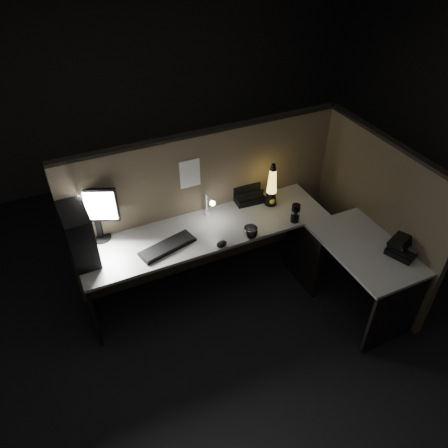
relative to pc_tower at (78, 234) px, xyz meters
name	(u,v)px	position (x,y,z in m)	size (l,w,h in m)	color
floor	(249,324)	(1.22, -0.72, -0.97)	(6.00, 6.00, 0.00)	black
room_shell	(257,173)	(1.22, -0.72, 0.65)	(6.00, 6.00, 6.00)	silver
partition_back	(207,204)	(1.22, 0.21, -0.22)	(2.66, 0.06, 1.50)	brown
partition_right	(374,216)	(2.55, -0.62, -0.22)	(0.06, 1.66, 1.50)	brown
desk	(256,255)	(1.40, -0.46, -0.39)	(2.60, 1.60, 0.73)	#B4B2AA
pc_tower	(78,234)	(0.00, 0.00, 0.00)	(0.20, 0.45, 0.47)	black
monitor	(95,209)	(0.18, 0.17, 0.07)	(0.38, 0.19, 0.51)	black
keyboard	(167,247)	(0.67, -0.20, -0.22)	(0.50, 0.17, 0.02)	black
mouse	(222,244)	(1.10, -0.38, -0.22)	(0.10, 0.07, 0.04)	black
clip_lamp	(210,206)	(1.16, 0.02, -0.09)	(0.05, 0.19, 0.24)	silver
organizer	(247,194)	(1.63, 0.17, -0.19)	(0.30, 0.27, 0.22)	black
lava_lamp	(272,188)	(1.79, -0.01, -0.05)	(0.12, 0.12, 0.44)	black
travel_mug	(295,213)	(1.86, -0.34, -0.15)	(0.08, 0.08, 0.18)	black
steel_mug	(251,232)	(1.38, -0.38, -0.18)	(0.13, 0.13, 0.10)	#B2B1B9
figurine	(272,201)	(1.79, -0.04, -0.18)	(0.06, 0.06, 0.06)	yellow
pinned_paper	(190,174)	(1.05, 0.18, 0.19)	(0.19, 0.00, 0.27)	white
desk_phone	(403,246)	(2.46, -1.08, -0.18)	(0.32, 0.32, 0.16)	black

